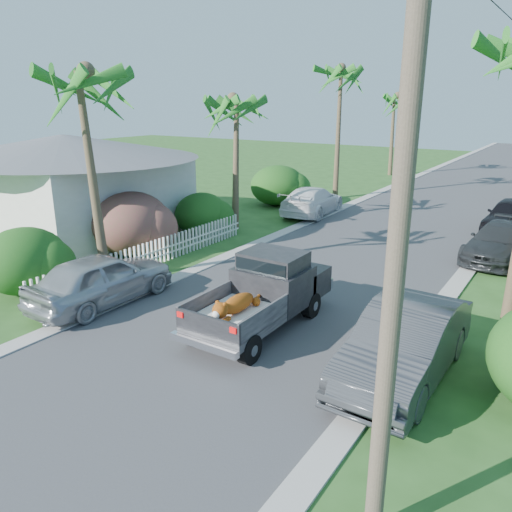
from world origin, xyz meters
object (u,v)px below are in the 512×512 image
Objects in this scene: pickup_truck at (268,290)px; house_left at (69,188)px; parked_car_ln at (102,279)px; utility_pole_a at (399,233)px; palm_l_a at (82,73)px; parked_car_lf at (312,201)px; palm_l_b at (235,100)px; palm_l_c at (341,69)px; palm_l_d at (395,96)px; parked_car_rn at (405,344)px; parked_car_rm at (500,242)px; parked_car_rf at (511,216)px.

house_left is (-13.43, 3.65, 1.11)m from pickup_truck.
parked_car_ln is 11.55m from utility_pole_a.
pickup_truck is 0.62× the size of palm_l_a.
house_left is (-8.00, -9.71, 1.35)m from parked_car_lf.
palm_l_b is (-1.80, -4.71, 5.38)m from parked_car_lf.
palm_l_c reaches higher than utility_pole_a.
parked_car_lf is 0.72× the size of palm_l_b.
pickup_truck is 20.90m from palm_l_c.
palm_l_d is at bearing -85.58° from parked_car_ln.
house_left is at bearing 154.18° from utility_pole_a.
parked_car_rn is at bearing -61.44° from palm_l_c.
parked_car_rf reaches higher than parked_car_rm.
parked_car_rn is 10.96m from parked_car_rm.
utility_pole_a is at bearing -82.27° from parked_car_rf.
palm_l_a reaches higher than palm_l_d.
parked_car_rm is at bearing -81.88° from parked_car_rf.
palm_l_d is (-11.50, 20.51, 5.73)m from parked_car_rm.
parked_car_ln is at bearing -162.36° from pickup_truck.
parked_car_rf is 14.31m from palm_l_b.
palm_l_b reaches higher than parked_car_rf.
pickup_truck is at bearing 106.56° from parked_car_lf.
pickup_truck is 1.09× the size of parked_car_rf.
palm_l_a is 9.05m from palm_l_b.
parked_car_rm is 1.03× the size of parked_car_ln.
utility_pole_a reaches higher than parked_car_ln.
house_left is (-18.00, -6.49, 1.41)m from parked_car_rm.
parked_car_rm is 13.08m from palm_l_b.
palm_l_c is (-6.43, 18.65, 6.90)m from pickup_truck.
palm_l_a is (-11.20, -10.49, 6.22)m from parked_car_rm.
parked_car_lf is at bearing -87.53° from parked_car_ln.
parked_car_rf is 19.25m from parked_car_ln.
parked_car_lf is (-5.43, 13.37, -0.24)m from pickup_truck.
pickup_truck is at bearing 3.01° from palm_l_a.
parked_car_rf is 0.57× the size of palm_l_a.
parked_car_rf is 9.93m from parked_car_lf.
house_left reaches higher than pickup_truck.
utility_pole_a is (0.84, -20.52, 3.80)m from parked_car_rf.
palm_l_c reaches higher than pickup_truck.
parked_car_rm is at bearing 43.13° from palm_l_a.
palm_l_d is (-0.30, 31.00, -0.49)m from palm_l_a.
palm_l_d is at bearing 108.58° from utility_pole_a.
parked_car_rm is at bearing 65.75° from pickup_truck.
parked_car_rn reaches higher than parked_car_lf.
parked_car_rf is at bearing -17.91° from palm_l_c.
parked_car_rn reaches higher than parked_car_rf.
palm_l_b is at bearing -77.05° from parked_car_ln.
utility_pole_a is (0.60, -15.49, 3.89)m from parked_car_rm.
parked_car_ln is 0.58× the size of palm_l_a.
pickup_truck is at bearing -161.22° from parked_car_ln.
palm_l_d reaches higher than pickup_truck.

